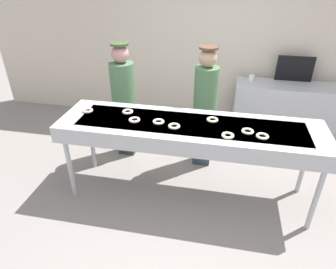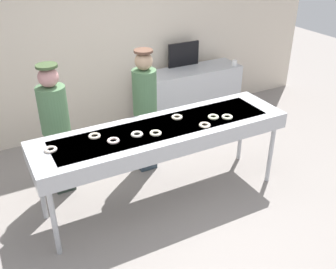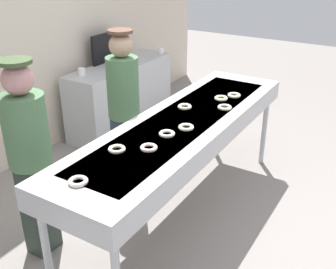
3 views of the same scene
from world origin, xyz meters
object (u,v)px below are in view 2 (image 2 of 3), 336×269
object	(u,v)px
worker_assistant	(145,106)
paper_cup_1	(234,63)
sugar_donut_8	(137,134)
fryer_conveyor	(163,134)
sugar_donut_7	(205,125)
sugar_donut_3	(113,141)
paper_cup_0	(152,71)
sugar_donut_0	(94,136)
sugar_donut_4	(156,133)
prep_counter	(189,95)
sugar_donut_5	(177,117)
menu_display	(184,54)
sugar_donut_6	(213,117)
sugar_donut_1	(50,149)
sugar_donut_2	(227,117)
worker_baker	(55,123)

from	to	relation	value
worker_assistant	paper_cup_1	xyz separation A→B (m)	(2.05, 0.86, 0.01)
sugar_donut_8	paper_cup_1	size ratio (longest dim) A/B	1.45
fryer_conveyor	sugar_donut_7	xyz separation A→B (m)	(0.42, -0.21, 0.11)
sugar_donut_3	paper_cup_0	world-z (taller)	sugar_donut_3
sugar_donut_0	sugar_donut_4	distance (m)	0.65
sugar_donut_3	sugar_donut_8	world-z (taller)	same
sugar_donut_7	prep_counter	world-z (taller)	sugar_donut_7
prep_counter	paper_cup_1	world-z (taller)	paper_cup_1
sugar_donut_5	worker_assistant	world-z (taller)	worker_assistant
sugar_donut_5	sugar_donut_7	world-z (taller)	same
sugar_donut_7	sugar_donut_8	bearing A→B (deg)	168.26
prep_counter	menu_display	world-z (taller)	menu_display
sugar_donut_4	sugar_donut_6	world-z (taller)	same
sugar_donut_3	paper_cup_1	world-z (taller)	sugar_donut_3
sugar_donut_5	paper_cup_0	bearing A→B (deg)	73.56
sugar_donut_5	paper_cup_0	size ratio (longest dim) A/B	1.45
worker_assistant	menu_display	xyz separation A→B (m)	(1.29, 1.26, 0.16)
sugar_donut_7	sugar_donut_1	bearing A→B (deg)	170.62
sugar_donut_8	fryer_conveyor	bearing A→B (deg)	7.99
sugar_donut_6	paper_cup_0	bearing A→B (deg)	86.04
paper_cup_1	menu_display	distance (m)	0.87
paper_cup_1	sugar_donut_8	bearing A→B (deg)	-146.86
sugar_donut_4	sugar_donut_0	bearing A→B (deg)	157.75
sugar_donut_7	paper_cup_1	world-z (taller)	sugar_donut_7
sugar_donut_4	sugar_donut_6	size ratio (longest dim) A/B	1.00
sugar_donut_0	sugar_donut_3	world-z (taller)	same
sugar_donut_2	prep_counter	bearing A→B (deg)	71.59
sugar_donut_0	sugar_donut_8	bearing A→B (deg)	-23.15
sugar_donut_3	sugar_donut_5	distance (m)	0.88
worker_baker	prep_counter	bearing A→B (deg)	-163.82
fryer_conveyor	sugar_donut_8	world-z (taller)	sugar_donut_8
sugar_donut_3	worker_assistant	bearing A→B (deg)	47.08
paper_cup_1	sugar_donut_5	bearing A→B (deg)	-142.55
paper_cup_1	menu_display	bearing A→B (deg)	152.48
sugar_donut_8	prep_counter	bearing A→B (deg)	46.05
sugar_donut_6	sugar_donut_7	bearing A→B (deg)	-147.54
sugar_donut_8	menu_display	world-z (taller)	menu_display
sugar_donut_3	sugar_donut_8	bearing A→B (deg)	2.30
prep_counter	menu_display	size ratio (longest dim) A/B	3.15
sugar_donut_8	worker_baker	world-z (taller)	worker_baker
sugar_donut_3	sugar_donut_5	xyz separation A→B (m)	(0.86, 0.18, 0.00)
sugar_donut_1	sugar_donut_4	xyz separation A→B (m)	(1.08, -0.19, 0.00)
sugar_donut_4	menu_display	world-z (taller)	menu_display
sugar_donut_1	sugar_donut_3	xyz separation A→B (m)	(0.62, -0.13, 0.00)
sugar_donut_8	sugar_donut_4	bearing A→B (deg)	-20.23
sugar_donut_2	sugar_donut_4	distance (m)	0.92
prep_counter	sugar_donut_7	bearing A→B (deg)	-116.54
fryer_conveyor	paper_cup_0	xyz separation A→B (m)	(0.75, 1.85, 0.04)
sugar_donut_0	sugar_donut_7	xyz separation A→B (m)	(1.18, -0.34, 0.00)
paper_cup_0	paper_cup_1	xyz separation A→B (m)	(1.41, -0.27, 0.00)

